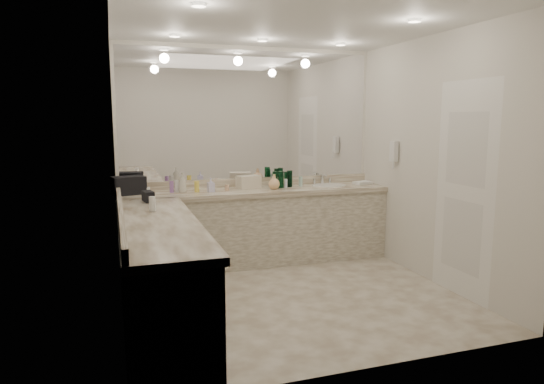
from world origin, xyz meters
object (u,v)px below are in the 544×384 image
object	(u,v)px
black_toiletry_bag	(129,185)
soap_bottle_a	(182,182)
cream_cosmetic_case	(248,182)
soap_bottle_c	(274,182)
hand_towel	(362,183)
sink	(329,186)
wall_phone	(394,151)
soap_bottle_b	(211,185)

from	to	relation	value
black_toiletry_bag	soap_bottle_a	size ratio (longest dim) A/B	1.51
cream_cosmetic_case	soap_bottle_c	size ratio (longest dim) A/B	1.53
hand_towel	sink	bearing A→B (deg)	177.11
wall_phone	hand_towel	xyz separation A→B (m)	(-0.14, 0.48, -0.43)
cream_cosmetic_case	soap_bottle_b	bearing A→B (deg)	-174.78
black_toiletry_bag	soap_bottle_b	distance (m)	0.91
sink	cream_cosmetic_case	distance (m)	1.03
wall_phone	cream_cosmetic_case	distance (m)	1.77
soap_bottle_b	soap_bottle_c	size ratio (longest dim) A/B	0.92
soap_bottle_a	black_toiletry_bag	bearing A→B (deg)	174.80
cream_cosmetic_case	soap_bottle_a	distance (m)	0.81
soap_bottle_a	wall_phone	bearing A→B (deg)	-11.77
cream_cosmetic_case	hand_towel	distance (m)	1.49
cream_cosmetic_case	black_toiletry_bag	bearing A→B (deg)	169.17
wall_phone	soap_bottle_c	xyz separation A→B (m)	(-1.35, 0.44, -0.36)
soap_bottle_a	soap_bottle_b	size ratio (longest dim) A/B	1.41
wall_phone	hand_towel	distance (m)	0.66
soap_bottle_c	black_toiletry_bag	bearing A→B (deg)	175.97
soap_bottle_b	sink	bearing A→B (deg)	2.30
wall_phone	soap_bottle_c	size ratio (longest dim) A/B	1.35
wall_phone	soap_bottle_c	world-z (taller)	wall_phone
wall_phone	soap_bottle_a	distance (m)	2.51
wall_phone	soap_bottle_c	distance (m)	1.47
sink	cream_cosmetic_case	world-z (taller)	cream_cosmetic_case
sink	hand_towel	size ratio (longest dim) A/B	2.00
sink	soap_bottle_b	world-z (taller)	soap_bottle_b
soap_bottle_c	cream_cosmetic_case	bearing A→B (deg)	151.52
wall_phone	soap_bottle_a	world-z (taller)	wall_phone
wall_phone	hand_towel	world-z (taller)	wall_phone
hand_towel	soap_bottle_b	distance (m)	1.98
soap_bottle_b	hand_towel	bearing A→B (deg)	1.09
black_toiletry_bag	soap_bottle_b	bearing A→B (deg)	-7.66
hand_towel	soap_bottle_c	bearing A→B (deg)	-178.39
soap_bottle_b	black_toiletry_bag	bearing A→B (deg)	172.34
cream_cosmetic_case	soap_bottle_c	world-z (taller)	soap_bottle_c
soap_bottle_b	soap_bottle_c	bearing A→B (deg)	0.28
wall_phone	soap_bottle_b	xyz separation A→B (m)	(-2.12, 0.44, -0.37)
soap_bottle_a	soap_bottle_b	distance (m)	0.32
soap_bottle_c	soap_bottle_a	bearing A→B (deg)	176.62
cream_cosmetic_case	soap_bottle_b	world-z (taller)	soap_bottle_b
black_toiletry_bag	soap_bottle_a	bearing A→B (deg)	-5.20
sink	wall_phone	xyz separation A→B (m)	(0.61, -0.50, 0.46)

